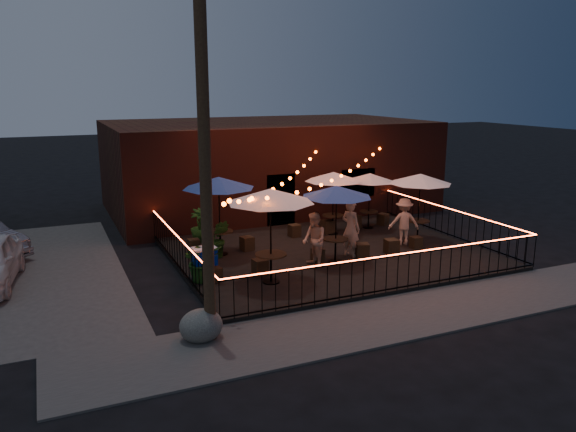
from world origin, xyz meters
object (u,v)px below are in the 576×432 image
object	(u,v)px
cafe_table_0	(270,197)
boulder	(201,326)
cooler	(205,263)
cafe_table_5	(370,178)
utility_pole	(205,163)
cafe_table_2	(337,192)
cafe_table_3	(334,177)
cafe_table_1	(219,184)
cafe_table_4	(420,180)

from	to	relation	value
cafe_table_0	boulder	size ratio (longest dim) A/B	3.01
cooler	cafe_table_5	bearing A→B (deg)	17.73
cafe_table_5	utility_pole	bearing A→B (deg)	-140.74
cafe_table_2	cooler	xyz separation A→B (m)	(-4.18, 0.17, -1.77)
cafe_table_5	cafe_table_3	bearing A→B (deg)	-171.96
utility_pole	cooler	distance (m)	5.09
cafe_table_5	cooler	world-z (taller)	cafe_table_5
cafe_table_1	cafe_table_3	xyz separation A→B (m)	(4.63, 0.83, -0.22)
cafe_table_4	cafe_table_5	world-z (taller)	cafe_table_4
cafe_table_0	cafe_table_1	bearing A→B (deg)	99.19
cafe_table_0	cafe_table_5	world-z (taller)	cafe_table_0
cafe_table_2	boulder	distance (m)	6.65
cafe_table_3	cafe_table_5	xyz separation A→B (m)	(1.72, 0.24, -0.18)
utility_pole	cafe_table_0	bearing A→B (deg)	45.85
cafe_table_1	boulder	bearing A→B (deg)	-111.17
cafe_table_3	cafe_table_4	size ratio (longest dim) A/B	0.95
cafe_table_5	cafe_table_0	bearing A→B (deg)	-144.04
cooler	cafe_table_1	bearing A→B (deg)	56.76
utility_pole	cafe_table_4	size ratio (longest dim) A/B	2.77
cafe_table_0	cooler	xyz separation A→B (m)	(-1.61, 1.10, -2.00)
utility_pole	cafe_table_2	xyz separation A→B (m)	(5.09, 3.53, -1.62)
utility_pole	cafe_table_3	world-z (taller)	utility_pole
utility_pole	cafe_table_4	bearing A→B (deg)	26.67
utility_pole	cafe_table_2	bearing A→B (deg)	34.73
cafe_table_0	utility_pole	bearing A→B (deg)	-134.15
utility_pole	boulder	world-z (taller)	utility_pole
cafe_table_1	cafe_table_4	world-z (taller)	cafe_table_1
cafe_table_1	cafe_table_0	bearing A→B (deg)	-80.81
cafe_table_2	cafe_table_4	distance (m)	3.98
cafe_table_4	boulder	distance (m)	10.37
cafe_table_2	cafe_table_3	bearing A→B (deg)	63.19
cafe_table_3	cooler	world-z (taller)	cafe_table_3
cafe_table_3	cafe_table_2	bearing A→B (deg)	-116.81
cafe_table_4	cafe_table_5	size ratio (longest dim) A/B	1.16
cafe_table_1	cooler	size ratio (longest dim) A/B	2.83
cafe_table_1	cafe_table_3	size ratio (longest dim) A/B	0.94
cafe_table_1	cafe_table_3	distance (m)	4.70
cafe_table_1	cooler	distance (m)	3.01
cafe_table_1	cafe_table_4	bearing A→B (deg)	-10.26
cafe_table_2	cafe_table_1	bearing A→B (deg)	144.15
cafe_table_0	boulder	world-z (taller)	cafe_table_0
utility_pole	cafe_table_3	size ratio (longest dim) A/B	2.92
utility_pole	boulder	size ratio (longest dim) A/B	8.53
cafe_table_0	cafe_table_5	xyz separation A→B (m)	(5.83, 4.23, -0.50)
cafe_table_5	boulder	xyz separation A→B (m)	(-8.55, -6.78, -1.75)
cafe_table_1	cafe_table_4	distance (m)	7.06
cafe_table_3	cafe_table_4	distance (m)	3.12
utility_pole	cafe_table_0	xyz separation A→B (m)	(2.52, 2.59, -1.39)
utility_pole	cafe_table_1	xyz separation A→B (m)	(2.01, 5.75, -1.49)
cafe_table_3	cooler	size ratio (longest dim) A/B	3.00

